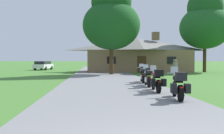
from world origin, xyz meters
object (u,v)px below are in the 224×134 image
Objects in this scene: motorcycle_white_farthest_in_row at (143,75)px; parked_white_suv_far_left at (43,65)px; tree_right_of_lodge at (205,22)px; motorcycle_red_second_in_row at (157,81)px; bystander_gray_shirt_near_lodge at (176,66)px; motorcycle_silver_third_in_row at (148,77)px; tree_by_lodge_front at (111,18)px; bystander_tan_shirt_beside_signpost at (174,66)px; motorcycle_black_nearest_to_camera at (178,86)px.

parked_white_suv_far_left is (-11.55, 25.10, 0.16)m from motorcycle_white_farthest_in_row.
motorcycle_white_farthest_in_row is 0.19× the size of tree_right_of_lodge.
bystander_gray_shirt_near_lodge is at bearing 72.23° from motorcycle_red_second_in_row.
parked_white_suv_far_left is (-22.78, 9.14, -5.88)m from tree_right_of_lodge.
motorcycle_white_farthest_in_row is at bearing -55.94° from parked_white_suv_far_left.
motorcycle_silver_third_in_row is at bearing -58.30° from parked_white_suv_far_left.
motorcycle_white_farthest_in_row is at bearing 34.99° from bystander_gray_shirt_near_lodge.
bystander_gray_shirt_near_lodge is at bearing -33.42° from parked_white_suv_far_left.
motorcycle_red_second_in_row is 0.43× the size of parked_white_suv_far_left.
tree_right_of_lodge is (12.72, 5.33, 0.53)m from tree_by_lodge_front.
bystander_gray_shirt_near_lodge is at bearing -9.47° from tree_by_lodge_front.
bystander_tan_shirt_beside_signpost is (5.47, 12.49, 0.33)m from motorcycle_silver_third_in_row.
tree_right_of_lodge is (5.93, 6.06, 5.71)m from bystander_tan_shirt_beside_signpost.
bystander_gray_shirt_near_lodge reaches higher than motorcycle_black_nearest_to_camera.
tree_by_lodge_front is at bearing -35.22° from bystander_gray_shirt_near_lodge.
motorcycle_silver_third_in_row is at bearing 39.83° from bystander_gray_shirt_near_lodge.
tree_by_lodge_front reaches higher than motorcycle_black_nearest_to_camera.
bystander_gray_shirt_near_lodge reaches higher than parked_white_suv_far_left.
motorcycle_black_nearest_to_camera is 34.96m from parked_white_suv_far_left.
tree_by_lodge_front is at bearing -157.28° from tree_right_of_lodge.
bystander_tan_shirt_beside_signpost reaches higher than motorcycle_black_nearest_to_camera.
bystander_tan_shirt_beside_signpost is (-0.02, 0.41, 0.00)m from bystander_gray_shirt_near_lodge.
motorcycle_red_second_in_row is 5.30m from motorcycle_white_farthest_in_row.
tree_right_of_lodge is (11.24, 15.96, 6.04)m from motorcycle_white_farthest_in_row.
parked_white_suv_far_left is at bearing 113.30° from motorcycle_red_second_in_row.
tree_by_lodge_front reaches higher than parked_white_suv_far_left.
parked_white_suv_far_left is at bearing 158.14° from tree_right_of_lodge.
bystander_tan_shirt_beside_signpost is 0.15× the size of tree_right_of_lodge.
bystander_gray_shirt_near_lodge is 10.46m from tree_right_of_lodge.
tree_by_lodge_front is at bearing 102.51° from motorcycle_black_nearest_to_camera.
motorcycle_white_farthest_in_row is 11.24m from bystander_tan_shirt_beside_signpost.
parked_white_suv_far_left is at bearing -68.52° from bystander_gray_shirt_near_lodge.
bystander_gray_shirt_near_lodge is at bearing 69.27° from motorcycle_silver_third_in_row.
motorcycle_black_nearest_to_camera is 1.00× the size of motorcycle_silver_third_in_row.
bystander_gray_shirt_near_lodge is (5.49, 12.08, 0.33)m from motorcycle_silver_third_in_row.
bystander_tan_shirt_beside_signpost is 8.57m from tree_by_lodge_front.
tree_right_of_lodge is (5.92, 6.46, 5.71)m from bystander_gray_shirt_near_lodge.
bystander_gray_shirt_near_lodge is 0.41m from bystander_tan_shirt_beside_signpost.
motorcycle_white_farthest_in_row is at bearing 97.89° from motorcycle_black_nearest_to_camera.
tree_right_of_lodge is (11.25, 23.87, 6.05)m from motorcycle_black_nearest_to_camera.
bystander_tan_shirt_beside_signpost is 0.16× the size of tree_by_lodge_front.
tree_right_of_lodge is (11.40, 18.55, 6.04)m from motorcycle_silver_third_in_row.
motorcycle_silver_third_in_row is 13.64m from bystander_tan_shirt_beside_signpost.
motorcycle_silver_third_in_row is 22.59m from tree_right_of_lodge.
motorcycle_black_nearest_to_camera is at bearing 47.22° from bystander_gray_shirt_near_lodge.
motorcycle_red_second_in_row is at bearing -85.62° from tree_by_lodge_front.
motorcycle_white_farthest_in_row is at bearing -125.15° from tree_right_of_lodge.
tree_by_lodge_front is at bearing 114.96° from bystander_tan_shirt_beside_signpost.
motorcycle_white_farthest_in_row is 1.24× the size of bystander_tan_shirt_beside_signpost.
motorcycle_red_second_in_row is 0.19× the size of tree_right_of_lodge.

